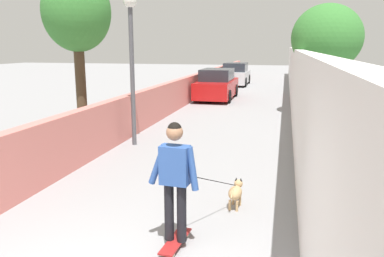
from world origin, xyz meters
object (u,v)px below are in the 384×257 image
tree_right_near (327,38)px  lamp_post (131,43)px  tree_left_mid (77,14)px  car_far (236,75)px  person_skateboarder (175,173)px  dog (235,192)px  car_near (217,85)px  skateboard (176,241)px

tree_right_near → lamp_post: 8.22m
tree_left_mid → car_far: size_ratio=1.15×
tree_right_near → tree_left_mid: size_ratio=0.89×
tree_left_mid → person_skateboarder: bearing=-141.7°
tree_right_near → car_far: (11.40, 4.86, -2.27)m
tree_left_mid → lamp_post: bearing=-108.5°
lamp_post → car_far: size_ratio=0.96×
lamp_post → dog: size_ratio=2.22×
tree_right_near → dog: 10.36m
lamp_post → car_near: size_ratio=0.94×
dog → skateboard: bearing=157.2°
person_skateboarder → car_near: (15.00, 2.04, -0.33)m
tree_left_mid → car_near: 10.00m
tree_left_mid → person_skateboarder: size_ratio=2.91×
dog → car_near: bearing=11.2°
tree_right_near → tree_left_mid: 9.21m
tree_left_mid → dog: tree_left_mid is taller
tree_right_near → car_near: 6.55m
tree_right_near → tree_left_mid: bearing=126.8°
skateboard → car_near: (15.00, 2.04, 0.65)m
tree_right_near → lamp_post: size_ratio=1.06×
lamp_post → car_near: 10.11m
car_near → car_far: bearing=-0.0°
person_skateboarder → tree_right_near: bearing=-14.1°
tree_left_mid → car_far: tree_left_mid is taller
dog → tree_right_near: bearing=-12.7°
tree_left_mid → dog: size_ratio=2.65×
tree_left_mid → lamp_post: 2.16m
dog → car_far: size_ratio=0.43×
skateboard → person_skateboarder: bearing=161.6°
tree_left_mid → car_near: (9.25, -2.50, -2.86)m
tree_left_mid → skateboard: size_ratio=5.88×
tree_right_near → car_far: tree_right_near is taller
person_skateboarder → car_far: bearing=5.1°
tree_right_near → tree_left_mid: (-5.50, 7.36, 0.59)m
person_skateboarder → dog: (1.49, -0.63, -0.77)m
tree_right_near → person_skateboarder: 11.76m
lamp_post → car_far: bearing=-2.0°
tree_left_mid → lamp_post: (-0.63, -1.90, -0.81)m
tree_right_near → car_far: size_ratio=1.02×
skateboard → car_near: size_ratio=0.19×
dog → car_far: (21.16, 2.67, 0.44)m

